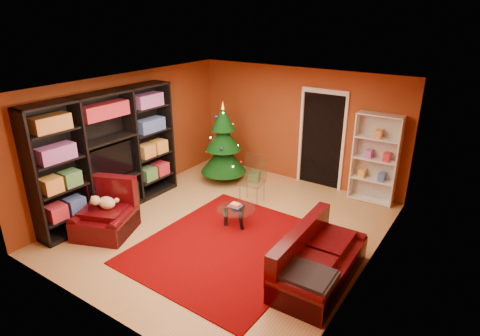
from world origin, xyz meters
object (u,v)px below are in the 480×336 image
Objects in this scene: dog at (107,203)px; acrylic_chair at (252,182)px; sofa at (321,256)px; gift_box_green at (254,177)px; gift_box_teal at (227,166)px; coffee_table at (236,217)px; white_bookshelf at (375,159)px; rug at (230,246)px; armchair at (104,214)px; media_unit at (108,155)px; christmas_tree at (223,143)px.

acrylic_chair is (1.50, 2.43, -0.13)m from dog.
sofa reaches higher than dog.
gift_box_green is 0.13× the size of sofa.
coffee_table is at bearing -50.82° from gift_box_teal.
white_bookshelf is at bearing 54.23° from coffee_table.
rug is at bearing -53.86° from gift_box_teal.
sofa is (3.72, 0.90, 0.01)m from armchair.
gift_box_teal is at bearing 172.54° from gift_box_green.
armchair is 1.43× the size of coffee_table.
coffee_table is (2.37, 0.85, -1.00)m from media_unit.
dog is (-0.12, -3.48, 0.42)m from gift_box_teal.
acrylic_chair is at bearing 52.98° from sofa.
media_unit is at bearing -142.94° from white_bookshelf.
christmas_tree is at bearing 61.87° from dog.
media_unit is 3.13m from gift_box_teal.
gift_box_teal is at bearing 129.18° from coffee_table.
dog is at bearing -44.11° from media_unit.
dog is (0.03, 0.07, 0.19)m from armchair.
christmas_tree is 1.40m from acrylic_chair.
sofa is 2.71m from acrylic_chair.
dog is at bearing 101.66° from sofa.
gift_box_teal is 0.18× the size of sofa.
armchair reaches higher than gift_box_teal.
armchair reaches higher than dog.
acrylic_chair is (0.53, -0.95, 0.34)m from gift_box_green.
armchair reaches higher than coffee_table.
acrylic_chair is (2.10, 1.82, -0.73)m from media_unit.
armchair is 3.83m from sofa.
gift_box_green is 0.27× the size of acrylic_chair.
rug is at bearing 0.64° from armchair.
gift_box_green is at bearing 61.63° from media_unit.
white_bookshelf reaches higher than acrylic_chair.
rug is 3.53m from white_bookshelf.
media_unit is 1.63× the size of christmas_tree.
christmas_tree is 3.30m from white_bookshelf.
armchair is at bearing -131.19° from acrylic_chair.
gift_box_green is at bearing 45.94° from sofa.
rug is 2.31m from armchair.
gift_box_teal is (-0.21, 0.44, -0.75)m from christmas_tree.
gift_box_teal is 0.47× the size of coffee_table.
christmas_tree reaches higher than dog.
coffee_table is 1.04m from acrylic_chair.
media_unit is at bearing 112.69° from dog.
acrylic_chair is (-0.27, 0.96, 0.27)m from coffee_table.
dog is at bearing 45.00° from armchair.
christmas_tree is 5.65× the size of gift_box_teal.
gift_box_teal is 3.51m from white_bookshelf.
dog is at bearing -105.98° from gift_box_green.
media_unit is 1.65× the size of sofa.
dog is 3.79m from sofa.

